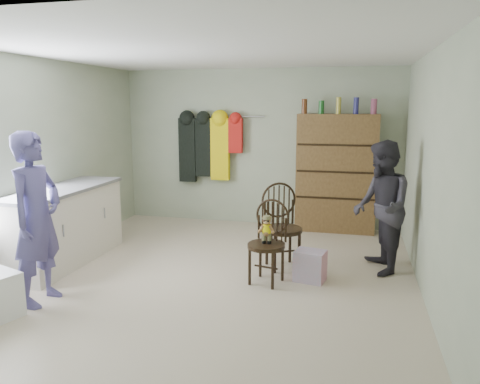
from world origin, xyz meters
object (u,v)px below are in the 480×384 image
(chair_far, at_px, (282,223))
(dresser, at_px, (336,173))
(counter, at_px, (64,225))
(chair_front, at_px, (268,237))

(chair_far, bearing_deg, dresser, 45.03)
(chair_far, height_order, dresser, dresser)
(counter, relative_size, chair_far, 1.83)
(counter, height_order, dresser, dresser)
(counter, bearing_deg, chair_far, 10.41)
(counter, height_order, chair_front, counter)
(counter, height_order, chair_far, chair_far)
(chair_front, relative_size, dresser, 0.45)
(dresser, bearing_deg, chair_far, -107.06)
(counter, relative_size, dresser, 0.91)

